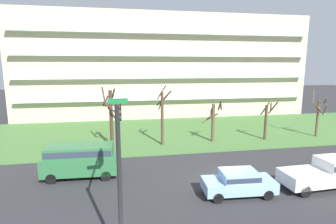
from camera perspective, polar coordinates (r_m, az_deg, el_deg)
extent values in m
plane|color=#2D2D30|center=(19.28, 12.31, -14.50)|extent=(160.00, 160.00, 0.00)
cube|color=#477238|center=(31.93, 2.76, -4.28)|extent=(80.00, 16.00, 0.08)
cube|color=beige|center=(43.86, -1.01, 9.88)|extent=(44.58, 10.30, 15.60)
cube|color=silver|center=(38.64, 0.32, 2.89)|extent=(42.79, 0.90, 0.24)
cube|color=silver|center=(38.37, 0.33, 7.52)|extent=(42.79, 0.90, 0.24)
cube|color=silver|center=(38.36, 0.33, 12.18)|extent=(42.79, 0.90, 0.24)
cube|color=silver|center=(38.61, 0.34, 16.82)|extent=(42.79, 0.90, 0.24)
cylinder|color=#423023|center=(25.87, -12.25, -1.59)|extent=(0.34, 0.34, 5.64)
cylinder|color=#423023|center=(25.40, -12.10, -0.27)|extent=(0.86, 0.40, 1.34)
cylinder|color=#423023|center=(25.05, -12.46, 0.91)|extent=(1.33, 0.21, 1.31)
cylinder|color=#423023|center=(25.59, -11.79, 4.02)|extent=(0.42, 0.76, 0.98)
cylinder|color=#423023|center=(25.79, -13.41, 2.39)|extent=(0.57, 1.07, 0.91)
cylinder|color=#423023|center=(25.38, -13.78, 3.23)|extent=(0.52, 1.34, 1.80)
cylinder|color=#4C3828|center=(26.04, -1.27, -1.58)|extent=(0.28, 0.28, 5.38)
cylinder|color=#4C3828|center=(26.42, -0.92, 2.99)|extent=(1.48, 0.70, 1.59)
cylinder|color=#4C3828|center=(25.99, -1.60, 1.78)|extent=(0.61, 0.38, 1.13)
cylinder|color=#4C3828|center=(26.09, -1.42, 4.30)|extent=(1.02, 0.15, 1.49)
cylinder|color=#4C3828|center=(26.20, -0.42, 3.27)|extent=(1.03, 1.09, 1.40)
cylinder|color=brown|center=(27.72, 9.77, -2.41)|extent=(0.33, 0.33, 4.05)
cylinder|color=brown|center=(28.21, 8.73, -1.40)|extent=(1.56, 0.76, 0.97)
cylinder|color=brown|center=(27.57, 9.33, -0.38)|extent=(0.45, 0.61, 1.05)
cylinder|color=brown|center=(27.89, 10.09, -0.79)|extent=(0.68, 0.64, 0.63)
cylinder|color=brown|center=(27.49, 11.13, 1.23)|extent=(0.41, 1.31, 1.05)
cylinder|color=brown|center=(27.31, 11.43, 1.50)|extent=(0.83, 1.48, 1.23)
cylinder|color=#4C3828|center=(29.97, 20.48, -2.20)|extent=(0.29, 0.29, 3.81)
cylinder|color=#4C3828|center=(30.09, 21.90, 0.85)|extent=(0.16, 1.61, 1.56)
cylinder|color=#4C3828|center=(29.67, 21.48, 0.99)|extent=(0.60, 0.85, 1.07)
cylinder|color=#4C3828|center=(30.12, 20.37, 0.72)|extent=(1.00, 0.31, 1.49)
cylinder|color=brown|center=(33.69, 29.77, -1.32)|extent=(0.27, 0.27, 4.14)
cylinder|color=brown|center=(33.33, 29.07, 2.95)|extent=(0.92, 1.12, 1.54)
cylinder|color=brown|center=(33.23, 29.93, 0.46)|extent=(0.60, 0.52, 0.75)
cylinder|color=brown|center=(33.68, 30.93, 0.37)|extent=(0.68, 1.23, 1.31)
cylinder|color=brown|center=(33.50, 31.04, 2.06)|extent=(0.71, 1.12, 0.86)
cylinder|color=brown|center=(33.14, 29.91, 0.74)|extent=(0.67, 0.65, 0.92)
cube|color=#8CB2E0|center=(17.37, 15.09, -15.06)|extent=(4.50, 2.06, 0.70)
cube|color=#8CB2E0|center=(17.11, 15.19, -13.16)|extent=(2.29, 1.78, 0.55)
cube|color=#2D3847|center=(17.11, 15.19, -13.16)|extent=(2.25, 1.82, 0.30)
cylinder|color=black|center=(18.75, 18.64, -14.48)|extent=(0.65, 0.26, 0.64)
cylinder|color=black|center=(17.48, 20.93, -16.49)|extent=(0.65, 0.26, 0.64)
cylinder|color=black|center=(17.72, 9.25, -15.55)|extent=(0.65, 0.26, 0.64)
cylinder|color=black|center=(16.37, 10.83, -17.87)|extent=(0.65, 0.26, 0.64)
cube|color=#2D6B3D|center=(20.14, -18.43, -10.68)|extent=(5.28, 2.22, 1.25)
cube|color=#2D6B3D|center=(19.82, -18.59, -7.97)|extent=(4.67, 2.04, 0.75)
cube|color=#2D3847|center=(19.82, -18.59, -7.97)|extent=(4.58, 2.07, 0.41)
cylinder|color=black|center=(20.00, -24.07, -13.13)|extent=(0.73, 0.25, 0.72)
cylinder|color=black|center=(21.59, -22.73, -11.32)|extent=(0.73, 0.25, 0.72)
cylinder|color=black|center=(19.29, -13.36, -13.37)|extent=(0.73, 0.25, 0.72)
cylinder|color=black|center=(20.93, -12.88, -11.44)|extent=(0.73, 0.25, 0.72)
cube|color=white|center=(20.32, 30.37, -11.88)|extent=(5.48, 2.22, 0.85)
cube|color=white|center=(20.67, 32.42, -9.43)|extent=(1.88, 1.91, 0.70)
cube|color=#2D3847|center=(20.67, 32.42, -9.43)|extent=(1.84, 1.95, 0.38)
cylinder|color=black|center=(22.32, 32.34, -11.31)|extent=(0.81, 0.25, 0.80)
cylinder|color=black|center=(19.94, 24.38, -13.11)|extent=(0.81, 0.25, 0.80)
cylinder|color=black|center=(18.68, 27.73, -14.96)|extent=(0.81, 0.25, 0.80)
cylinder|color=black|center=(10.64, -10.44, -16.16)|extent=(0.18, 0.18, 6.53)
cylinder|color=black|center=(11.71, -10.85, 1.01)|extent=(0.12, 4.01, 0.12)
cube|color=black|center=(13.47, -10.70, 0.03)|extent=(0.28, 0.28, 0.90)
sphere|color=red|center=(13.27, -10.75, 1.19)|extent=(0.20, 0.20, 0.20)
sphere|color=#F2A519|center=(13.32, -10.71, 0.00)|extent=(0.20, 0.20, 0.20)
sphere|color=green|center=(13.37, -10.67, -1.18)|extent=(0.20, 0.20, 0.20)
cube|color=#197238|center=(11.87, -10.88, 2.35)|extent=(0.90, 0.04, 0.24)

